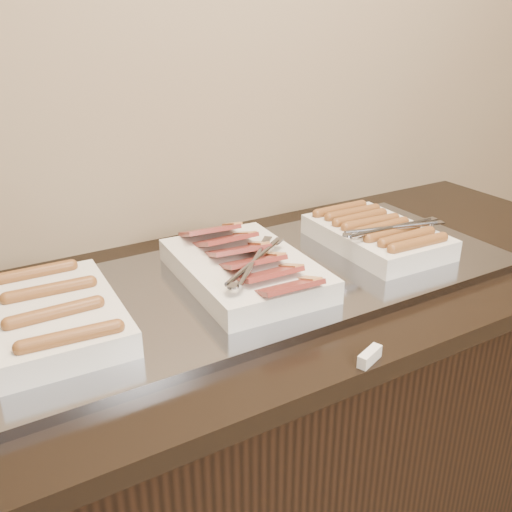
{
  "coord_description": "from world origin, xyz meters",
  "views": [
    {
      "loc": [
        -0.55,
        1.15,
        1.47
      ],
      "look_at": [
        0.03,
        2.13,
        0.97
      ],
      "focal_mm": 40.0,
      "sensor_mm": 36.0,
      "label": 1
    }
  ],
  "objects": [
    {
      "name": "label_holder",
      "position": [
        0.04,
        1.77,
        0.91
      ],
      "size": [
        0.06,
        0.04,
        0.02
      ],
      "primitive_type": "cube",
      "rotation": [
        0.0,
        0.0,
        0.36
      ],
      "color": "white",
      "rests_on": "counter"
    },
    {
      "name": "dish_left",
      "position": [
        -0.41,
        2.13,
        0.95
      ],
      "size": [
        0.24,
        0.35,
        0.07
      ],
      "rotation": [
        0.0,
        0.0,
        -0.04
      ],
      "color": "white",
      "rests_on": "warming_tray"
    },
    {
      "name": "dish_right",
      "position": [
        0.37,
        2.13,
        0.95
      ],
      "size": [
        0.27,
        0.34,
        0.08
      ],
      "rotation": [
        0.0,
        0.0,
        -0.03
      ],
      "color": "white",
      "rests_on": "warming_tray"
    },
    {
      "name": "warming_tray",
      "position": [
        0.03,
        2.13,
        0.91
      ],
      "size": [
        1.2,
        0.5,
        0.02
      ],
      "primitive_type": "cube",
      "color": "gray",
      "rests_on": "counter"
    },
    {
      "name": "counter",
      "position": [
        0.0,
        2.13,
        0.45
      ],
      "size": [
        2.06,
        0.76,
        0.9
      ],
      "color": "black",
      "rests_on": "ground"
    },
    {
      "name": "dish_center",
      "position": [
        -0.0,
        2.13,
        0.95
      ],
      "size": [
        0.28,
        0.41,
        0.09
      ],
      "rotation": [
        0.0,
        0.0,
        -0.06
      ],
      "color": "white",
      "rests_on": "warming_tray"
    }
  ]
}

